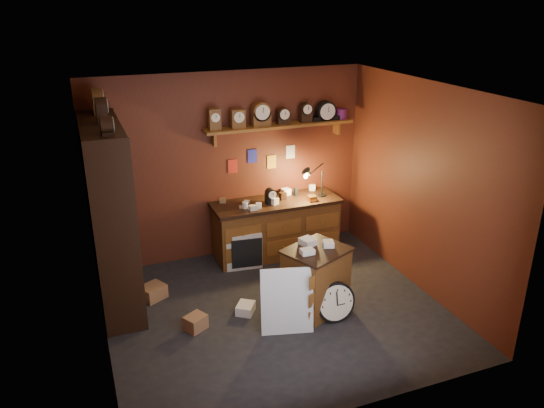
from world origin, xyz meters
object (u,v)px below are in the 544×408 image
(workbench, at_px, (276,225))
(big_round_clock, at_px, (335,302))
(low_cabinet, at_px, (316,277))
(shelving_unit, at_px, (107,209))

(workbench, distance_m, big_round_clock, 1.91)
(low_cabinet, bearing_deg, big_round_clock, -93.94)
(shelving_unit, relative_size, workbench, 1.37)
(shelving_unit, bearing_deg, big_round_clock, -30.51)
(workbench, bearing_deg, big_round_clock, -89.83)
(low_cabinet, height_order, big_round_clock, low_cabinet)
(shelving_unit, bearing_deg, workbench, 11.77)
(workbench, height_order, big_round_clock, workbench)
(low_cabinet, bearing_deg, shelving_unit, 130.30)
(workbench, xyz_separation_m, low_cabinet, (-0.11, -1.59, -0.03))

